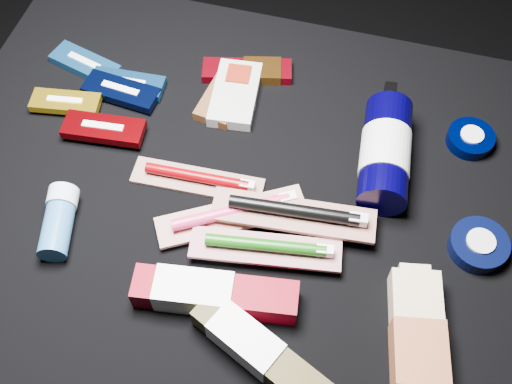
% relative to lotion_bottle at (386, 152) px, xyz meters
% --- Properties ---
extents(ground, '(3.00, 3.00, 0.00)m').
position_rel_lotion_bottle_xyz_m(ground, '(-0.18, -0.12, -0.44)').
color(ground, black).
rests_on(ground, ground).
extents(cloth_table, '(0.98, 0.78, 0.40)m').
position_rel_lotion_bottle_xyz_m(cloth_table, '(-0.18, -0.12, -0.24)').
color(cloth_table, black).
rests_on(cloth_table, ground).
extents(luna_bar_0, '(0.13, 0.07, 0.02)m').
position_rel_lotion_bottle_xyz_m(luna_bar_0, '(-0.52, 0.07, -0.03)').
color(luna_bar_0, '#1F6BB2').
rests_on(luna_bar_0, cloth_table).
extents(luna_bar_1, '(0.12, 0.05, 0.02)m').
position_rel_lotion_bottle_xyz_m(luna_bar_1, '(-0.43, 0.05, -0.03)').
color(luna_bar_1, '#17518F').
rests_on(luna_bar_1, cloth_table).
extents(luna_bar_2, '(0.13, 0.06, 0.02)m').
position_rel_lotion_bottle_xyz_m(luna_bar_2, '(-0.43, 0.03, -0.02)').
color(luna_bar_2, black).
rests_on(luna_bar_2, cloth_table).
extents(luna_bar_3, '(0.11, 0.06, 0.01)m').
position_rel_lotion_bottle_xyz_m(luna_bar_3, '(-0.51, -0.02, -0.02)').
color(luna_bar_3, gold).
rests_on(luna_bar_3, cloth_table).
extents(luna_bar_4, '(0.13, 0.06, 0.02)m').
position_rel_lotion_bottle_xyz_m(luna_bar_4, '(-0.43, -0.06, -0.02)').
color(luna_bar_4, '#690207').
rests_on(luna_bar_4, cloth_table).
extents(clif_bar_0, '(0.07, 0.11, 0.02)m').
position_rel_lotion_bottle_xyz_m(clif_bar_0, '(-0.27, 0.06, -0.03)').
color(clif_bar_0, '#56351A').
rests_on(clif_bar_0, cloth_table).
extents(clif_bar_1, '(0.08, 0.14, 0.02)m').
position_rel_lotion_bottle_xyz_m(clif_bar_1, '(-0.25, 0.08, -0.03)').
color(clif_bar_1, '#BBBBB4').
rests_on(clif_bar_1, cloth_table).
extents(power_bar, '(0.15, 0.08, 0.02)m').
position_rel_lotion_bottle_xyz_m(power_bar, '(-0.24, 0.13, -0.03)').
color(power_bar, maroon).
rests_on(power_bar, cloth_table).
extents(lotion_bottle, '(0.09, 0.23, 0.07)m').
position_rel_lotion_bottle_xyz_m(lotion_bottle, '(0.00, 0.00, 0.00)').
color(lotion_bottle, black).
rests_on(lotion_bottle, cloth_table).
extents(cream_tin_upper, '(0.07, 0.07, 0.02)m').
position_rel_lotion_bottle_xyz_m(cream_tin_upper, '(0.12, 0.08, -0.03)').
color(cream_tin_upper, black).
rests_on(cream_tin_upper, cloth_table).
extents(cream_tin_lower, '(0.08, 0.08, 0.03)m').
position_rel_lotion_bottle_xyz_m(cream_tin_lower, '(0.15, -0.10, -0.02)').
color(cream_tin_lower, black).
rests_on(cream_tin_lower, cloth_table).
extents(bodywash_bottle, '(0.10, 0.20, 0.04)m').
position_rel_lotion_bottle_xyz_m(bodywash_bottle, '(0.09, -0.27, -0.02)').
color(bodywash_bottle, beige).
rests_on(bodywash_bottle, cloth_table).
extents(deodorant_stick, '(0.07, 0.11, 0.04)m').
position_rel_lotion_bottle_xyz_m(deodorant_stick, '(-0.42, -0.23, -0.02)').
color(deodorant_stick, '#2D679D').
rests_on(deodorant_stick, cloth_table).
extents(toothbrush_pack_0, '(0.20, 0.06, 0.02)m').
position_rel_lotion_bottle_xyz_m(toothbrush_pack_0, '(-0.26, -0.10, -0.03)').
color(toothbrush_pack_0, '#A59E9A').
rests_on(toothbrush_pack_0, cloth_table).
extents(toothbrush_pack_1, '(0.21, 0.15, 0.02)m').
position_rel_lotion_bottle_xyz_m(toothbrush_pack_1, '(-0.19, -0.15, -0.02)').
color(toothbrush_pack_1, beige).
rests_on(toothbrush_pack_1, cloth_table).
extents(toothbrush_pack_2, '(0.21, 0.08, 0.02)m').
position_rel_lotion_bottle_xyz_m(toothbrush_pack_2, '(-0.13, -0.19, -0.01)').
color(toothbrush_pack_2, beige).
rests_on(toothbrush_pack_2, cloth_table).
extents(toothbrush_pack_3, '(0.24, 0.08, 0.03)m').
position_rel_lotion_bottle_xyz_m(toothbrush_pack_3, '(-0.10, -0.13, -0.01)').
color(toothbrush_pack_3, '#AAA29F').
rests_on(toothbrush_pack_3, cloth_table).
extents(toothpaste_carton_red, '(0.22, 0.08, 0.04)m').
position_rel_lotion_bottle_xyz_m(toothpaste_carton_red, '(-0.19, -0.28, -0.02)').
color(toothpaste_carton_red, '#73000E').
rests_on(toothpaste_carton_red, cloth_table).
extents(toothpaste_carton_green, '(0.20, 0.12, 0.04)m').
position_rel_lotion_bottle_xyz_m(toothpaste_carton_green, '(-0.11, -0.33, -0.01)').
color(toothpaste_carton_green, '#372F11').
rests_on(toothpaste_carton_green, cloth_table).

